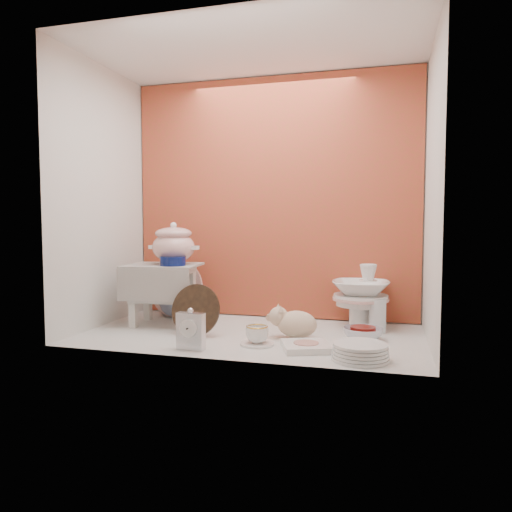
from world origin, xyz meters
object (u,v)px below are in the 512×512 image
at_px(dinner_plate_stack, 360,351).
at_px(gold_rim_teacup, 257,334).
at_px(mantel_clock, 191,329).
at_px(plush_pig, 297,324).
at_px(porcelain_tower, 361,296).
at_px(step_stool, 163,294).
at_px(floral_platter, 177,289).
at_px(blue_white_vase, 178,296).
at_px(soup_tureen, 174,243).
at_px(crystal_bowl, 363,334).

bearing_deg(dinner_plate_stack, gold_rim_teacup, 165.87).
relative_size(mantel_clock, dinner_plate_stack, 0.77).
xyz_separation_m(plush_pig, porcelain_tower, (0.30, 0.36, 0.10)).
bearing_deg(mantel_clock, porcelain_tower, 47.48).
xyz_separation_m(step_stool, mantel_clock, (0.38, -0.49, -0.08)).
xyz_separation_m(floral_platter, blue_white_vase, (-0.00, 0.02, -0.05)).
distance_m(step_stool, soup_tureen, 0.31).
bearing_deg(porcelain_tower, dinner_plate_stack, -86.88).
distance_m(step_stool, dinner_plate_stack, 1.25).
height_order(floral_platter, plush_pig, floral_platter).
bearing_deg(floral_platter, soup_tureen, -68.76).
bearing_deg(porcelain_tower, gold_rim_teacup, -131.01).
relative_size(soup_tureen, porcelain_tower, 0.79).
height_order(floral_platter, blue_white_vase, floral_platter).
height_order(soup_tureen, gold_rim_teacup, soup_tureen).
distance_m(mantel_clock, porcelain_tower, 1.02).
distance_m(mantel_clock, plush_pig, 0.56).
relative_size(crystal_bowl, porcelain_tower, 0.55).
bearing_deg(soup_tureen, blue_white_vase, 110.01).
bearing_deg(porcelain_tower, blue_white_vase, 177.43).
bearing_deg(gold_rim_teacup, crystal_bowl, 26.58).
bearing_deg(gold_rim_teacup, porcelain_tower, 48.99).
xyz_separation_m(blue_white_vase, mantel_clock, (0.41, -0.75, -0.03)).
bearing_deg(mantel_clock, floral_platter, 123.52).
distance_m(crystal_bowl, porcelain_tower, 0.33).
height_order(step_stool, floral_platter, same).
height_order(mantel_clock, plush_pig, mantel_clock).
bearing_deg(step_stool, porcelain_tower, 2.94).
xyz_separation_m(dinner_plate_stack, crystal_bowl, (-0.01, 0.37, -0.01)).
xyz_separation_m(soup_tureen, gold_rim_teacup, (0.60, -0.35, -0.42)).
height_order(crystal_bowl, porcelain_tower, porcelain_tower).
bearing_deg(floral_platter, crystal_bowl, -15.13).
relative_size(plush_pig, crystal_bowl, 1.32).
relative_size(floral_platter, mantel_clock, 1.85).
relative_size(step_stool, mantel_clock, 2.11).
relative_size(dinner_plate_stack, crystal_bowl, 1.26).
bearing_deg(soup_tureen, crystal_bowl, -5.54).
relative_size(step_stool, blue_white_vase, 1.65).
height_order(step_stool, gold_rim_teacup, step_stool).
relative_size(mantel_clock, plush_pig, 0.74).
bearing_deg(mantel_clock, dinner_plate_stack, 7.04).
xyz_separation_m(gold_rim_teacup, crystal_bowl, (0.49, 0.25, -0.02)).
bearing_deg(plush_pig, soup_tureen, -170.46).
bearing_deg(crystal_bowl, porcelain_tower, 95.75).
relative_size(step_stool, porcelain_tower, 1.13).
height_order(mantel_clock, dinner_plate_stack, mantel_clock).
relative_size(blue_white_vase, plush_pig, 0.95).
xyz_separation_m(mantel_clock, gold_rim_teacup, (0.28, 0.16, -0.04)).
distance_m(floral_platter, crystal_bowl, 1.23).
bearing_deg(step_stool, dinner_plate_stack, -28.82).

